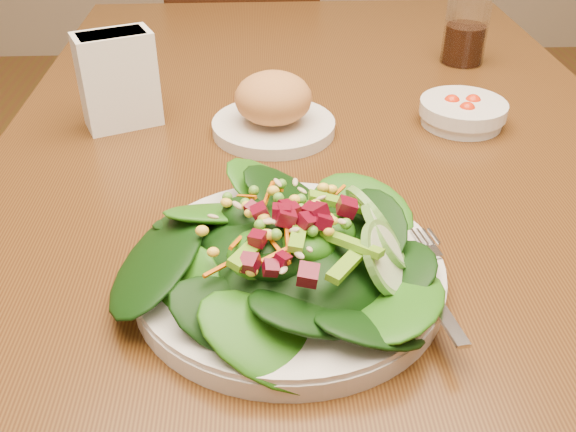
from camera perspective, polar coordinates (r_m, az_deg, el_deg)
The scene contains 7 objects.
dining_table at distance 0.94m, azimuth 3.00°, elevation 1.07°, with size 0.90×1.40×0.75m.
chair_far at distance 1.86m, azimuth -3.54°, elevation 11.64°, with size 0.42×0.42×0.86m.
salad_plate at distance 0.62m, azimuth 1.05°, elevation -3.52°, with size 0.30×0.30×0.09m.
bread_plate at distance 0.90m, azimuth -1.31°, elevation 9.49°, with size 0.17×0.17×0.09m.
tomato_bowl at distance 0.96m, azimuth 15.25°, elevation 8.90°, with size 0.12×0.12×0.04m.
drinking_glass at distance 1.19m, azimuth 15.52°, elevation 15.59°, with size 0.08×0.08×0.13m.
napkin_holder at distance 0.94m, azimuth -14.89°, elevation 11.80°, with size 0.12×0.09×0.13m.
Camera 1 is at (-0.09, -0.79, 1.16)m, focal length 40.00 mm.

